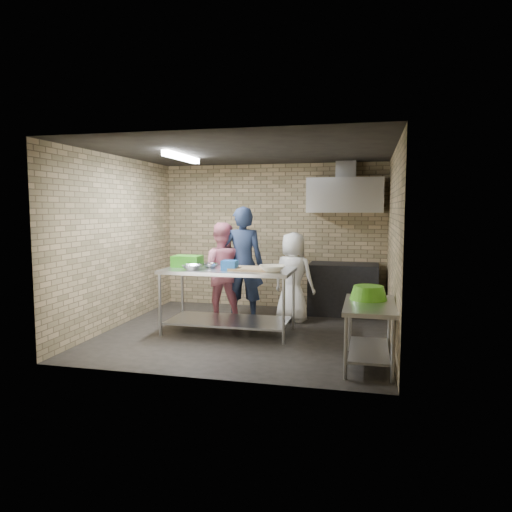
{
  "coord_description": "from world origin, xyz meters",
  "views": [
    {
      "loc": [
        1.77,
        -6.83,
        1.87
      ],
      "look_at": [
        0.1,
        0.2,
        1.15
      ],
      "focal_mm": 33.46,
      "sensor_mm": 36.0,
      "label": 1
    }
  ],
  "objects_px": {
    "prep_table": "(229,301)",
    "green_crate": "(187,261)",
    "bottle_green": "(371,200)",
    "woman_pink": "(221,271)",
    "green_basin": "(368,293)",
    "blue_tub": "(230,265)",
    "bottle_red": "(348,200)",
    "stove": "(343,289)",
    "woman_white": "(293,277)",
    "side_counter": "(369,334)",
    "man_navy": "(243,264)"
  },
  "relations": [
    {
      "from": "blue_tub",
      "to": "bottle_red",
      "type": "distance_m",
      "value": 2.77
    },
    {
      "from": "man_navy",
      "to": "bottle_green",
      "type": "bearing_deg",
      "value": -162.49
    },
    {
      "from": "prep_table",
      "to": "green_crate",
      "type": "distance_m",
      "value": 0.91
    },
    {
      "from": "woman_pink",
      "to": "woman_white",
      "type": "distance_m",
      "value": 1.22
    },
    {
      "from": "man_navy",
      "to": "woman_white",
      "type": "relative_size",
      "value": 1.29
    },
    {
      "from": "blue_tub",
      "to": "bottle_red",
      "type": "height_order",
      "value": "bottle_red"
    },
    {
      "from": "green_crate",
      "to": "bottle_red",
      "type": "xyz_separation_m",
      "value": [
        2.37,
        1.8,
        0.97
      ]
    },
    {
      "from": "stove",
      "to": "green_basin",
      "type": "bearing_deg",
      "value": -80.24
    },
    {
      "from": "green_basin",
      "to": "man_navy",
      "type": "distance_m",
      "value": 2.65
    },
    {
      "from": "man_navy",
      "to": "woman_pink",
      "type": "xyz_separation_m",
      "value": [
        -0.37,
        -0.06,
        -0.13
      ]
    },
    {
      "from": "prep_table",
      "to": "blue_tub",
      "type": "xyz_separation_m",
      "value": [
        0.05,
        -0.1,
        0.55
      ]
    },
    {
      "from": "bottle_green",
      "to": "woman_pink",
      "type": "relative_size",
      "value": 0.09
    },
    {
      "from": "green_basin",
      "to": "man_navy",
      "type": "xyz_separation_m",
      "value": [
        -2.06,
        1.67,
        0.12
      ]
    },
    {
      "from": "bottle_red",
      "to": "bottle_green",
      "type": "relative_size",
      "value": 1.2
    },
    {
      "from": "blue_tub",
      "to": "man_navy",
      "type": "relative_size",
      "value": 0.11
    },
    {
      "from": "blue_tub",
      "to": "bottle_green",
      "type": "bearing_deg",
      "value": 45.02
    },
    {
      "from": "green_crate",
      "to": "blue_tub",
      "type": "xyz_separation_m",
      "value": [
        0.75,
        -0.22,
        -0.02
      ]
    },
    {
      "from": "side_counter",
      "to": "man_navy",
      "type": "bearing_deg",
      "value": 137.23
    },
    {
      "from": "prep_table",
      "to": "woman_white",
      "type": "distance_m",
      "value": 1.3
    },
    {
      "from": "prep_table",
      "to": "bottle_red",
      "type": "relative_size",
      "value": 10.77
    },
    {
      "from": "green_crate",
      "to": "woman_white",
      "type": "relative_size",
      "value": 0.29
    },
    {
      "from": "bottle_green",
      "to": "woman_pink",
      "type": "distance_m",
      "value": 2.94
    },
    {
      "from": "blue_tub",
      "to": "woman_white",
      "type": "bearing_deg",
      "value": 53.79
    },
    {
      "from": "bottle_green",
      "to": "man_navy",
      "type": "xyz_separation_m",
      "value": [
        -2.08,
        -1.07,
        -1.06
      ]
    },
    {
      "from": "prep_table",
      "to": "side_counter",
      "type": "relative_size",
      "value": 1.62
    },
    {
      "from": "bottle_green",
      "to": "stove",
      "type": "bearing_deg",
      "value": -151.93
    },
    {
      "from": "stove",
      "to": "woman_white",
      "type": "bearing_deg",
      "value": -137.84
    },
    {
      "from": "woman_white",
      "to": "green_basin",
      "type": "bearing_deg",
      "value": 141.8
    },
    {
      "from": "stove",
      "to": "green_crate",
      "type": "xyz_separation_m",
      "value": [
        -2.32,
        -1.56,
        0.61
      ]
    },
    {
      "from": "blue_tub",
      "to": "woman_white",
      "type": "height_order",
      "value": "woman_white"
    },
    {
      "from": "side_counter",
      "to": "bottle_red",
      "type": "distance_m",
      "value": 3.44
    },
    {
      "from": "green_crate",
      "to": "bottle_green",
      "type": "height_order",
      "value": "bottle_green"
    },
    {
      "from": "side_counter",
      "to": "bottle_green",
      "type": "relative_size",
      "value": 8.0
    },
    {
      "from": "woman_white",
      "to": "stove",
      "type": "bearing_deg",
      "value": -120.35
    },
    {
      "from": "stove",
      "to": "bottle_red",
      "type": "height_order",
      "value": "bottle_red"
    },
    {
      "from": "woman_pink",
      "to": "man_navy",
      "type": "bearing_deg",
      "value": 177.23
    },
    {
      "from": "side_counter",
      "to": "woman_pink",
      "type": "distance_m",
      "value": 3.1
    },
    {
      "from": "bottle_red",
      "to": "woman_pink",
      "type": "relative_size",
      "value": 0.11
    },
    {
      "from": "green_crate",
      "to": "man_navy",
      "type": "height_order",
      "value": "man_navy"
    },
    {
      "from": "bottle_red",
      "to": "bottle_green",
      "type": "bearing_deg",
      "value": 0.0
    },
    {
      "from": "prep_table",
      "to": "woman_pink",
      "type": "xyz_separation_m",
      "value": [
        -0.37,
        0.79,
        0.33
      ]
    },
    {
      "from": "prep_table",
      "to": "bottle_green",
      "type": "relative_size",
      "value": 12.93
    },
    {
      "from": "blue_tub",
      "to": "green_basin",
      "type": "distance_m",
      "value": 2.14
    },
    {
      "from": "side_counter",
      "to": "bottle_red",
      "type": "xyz_separation_m",
      "value": [
        -0.4,
        2.99,
        1.65
      ]
    },
    {
      "from": "green_basin",
      "to": "bottle_green",
      "type": "relative_size",
      "value": 3.07
    },
    {
      "from": "prep_table",
      "to": "green_basin",
      "type": "height_order",
      "value": "prep_table"
    },
    {
      "from": "bottle_green",
      "to": "woman_pink",
      "type": "bearing_deg",
      "value": -155.22
    },
    {
      "from": "bottle_green",
      "to": "prep_table",
      "type": "bearing_deg",
      "value": -137.13
    },
    {
      "from": "side_counter",
      "to": "woman_white",
      "type": "relative_size",
      "value": 0.81
    },
    {
      "from": "stove",
      "to": "prep_table",
      "type": "bearing_deg",
      "value": -133.93
    }
  ]
}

